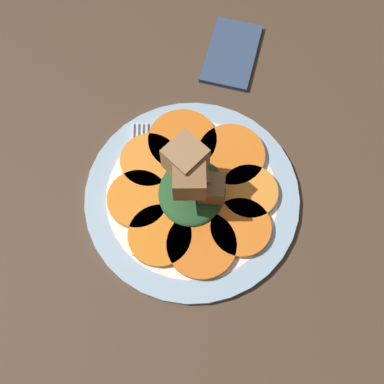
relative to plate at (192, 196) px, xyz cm
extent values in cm
cube|color=#4C3828|center=(0.00, 0.00, -1.52)|extent=(120.00, 120.00, 2.00)
cylinder|color=#99B7D1|center=(0.00, 0.00, -0.02)|extent=(29.50, 29.50, 1.00)
cylinder|color=white|center=(0.00, 0.00, 0.03)|extent=(23.60, 23.60, 1.00)
cylinder|color=orange|center=(6.67, 3.01, 1.05)|extent=(9.18, 9.18, 0.94)
cylinder|color=orange|center=(3.09, 7.44, 1.05)|extent=(8.09, 8.09, 0.94)
cylinder|color=orange|center=(-2.19, 7.51, 1.05)|extent=(7.79, 7.79, 0.94)
cylinder|color=orange|center=(-7.02, 3.87, 1.05)|extent=(9.49, 9.49, 0.94)
cylinder|color=orange|center=(-7.54, -3.34, 1.05)|extent=(9.77, 9.77, 0.94)
cylinder|color=orange|center=(-3.32, -7.03, 1.05)|extent=(8.13, 8.13, 0.94)
cylinder|color=orange|center=(2.63, -6.88, 1.05)|extent=(8.33, 8.33, 0.94)
cylinder|color=orange|center=(6.82, -2.61, 1.05)|extent=(8.41, 8.41, 0.94)
ellipsoid|color=#235128|center=(0.00, 0.00, 1.73)|extent=(10.00, 9.00, 2.31)
cube|color=brown|center=(0.46, 2.62, 4.52)|extent=(3.76, 3.76, 3.27)
cube|color=#9E754C|center=(-0.90, -0.02, 4.78)|extent=(5.02, 5.02, 3.78)
cube|color=brown|center=(1.30, -0.03, 8.84)|extent=(4.86, 4.86, 3.97)
cube|color=#9E754C|center=(-1.05, -1.11, 9.29)|extent=(5.83, 5.83, 4.27)
cube|color=silver|center=(3.84, -6.63, 0.78)|extent=(12.78, 4.48, 0.40)
cube|color=silver|center=(-3.16, -8.55, 0.78)|extent=(2.12, 2.64, 0.40)
cube|color=silver|center=(-6.12, -10.39, 0.78)|extent=(5.00, 1.64, 0.40)
cube|color=silver|center=(-6.29, -9.75, 0.78)|extent=(5.00, 1.64, 0.40)
cube|color=silver|center=(-6.47, -9.11, 0.78)|extent=(5.00, 1.64, 0.40)
cube|color=silver|center=(-6.65, -8.46, 0.78)|extent=(5.00, 1.64, 0.40)
cube|color=#334766|center=(-24.88, 0.08, -0.12)|extent=(12.45, 7.47, 0.80)
camera|label=1|loc=(23.31, 6.00, 61.74)|focal=45.00mm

